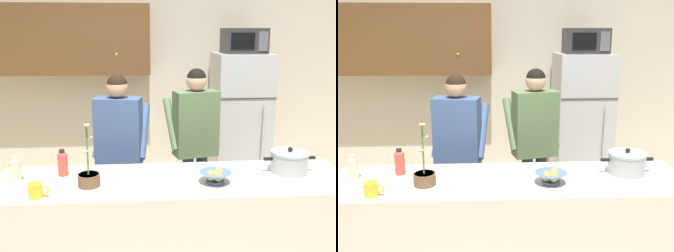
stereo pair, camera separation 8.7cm
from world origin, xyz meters
The scene contains 12 objects.
back_wall_unit centered at (-0.29, 2.24, 1.43)m, with size 6.00×0.48×2.60m.
kitchen_island centered at (0.00, 0.00, 0.46)m, with size 2.53×0.68×0.92m, color silver.
refrigerator centered at (0.97, 1.85, 0.84)m, with size 0.64×0.68×1.69m.
microwave centered at (0.97, 1.83, 1.83)m, with size 0.48×0.37×0.28m.
person_near_pot centered at (-0.42, 0.76, 0.98)m, with size 0.54×0.48×1.58m.
person_by_sink centered at (0.29, 0.94, 1.00)m, with size 0.56×0.49×1.61m.
cooking_pot centered at (0.86, 0.07, 1.00)m, with size 0.39×0.28×0.19m.
coffee_mug centered at (-0.90, -0.24, 0.97)m, with size 0.13×0.09×0.10m.
bread_bowl centered at (0.28, -0.09, 0.97)m, with size 0.23×0.23×0.10m.
bottle_near_edge centered at (-0.80, 0.14, 1.02)m, with size 0.07×0.07×0.20m.
bottle_mid_counter centered at (-1.11, 0.06, 1.01)m, with size 0.07×0.07×0.18m.
potted_orchid centered at (-0.59, -0.07, 0.98)m, with size 0.15×0.15×0.45m.
Camera 1 is at (-0.24, -2.50, 1.94)m, focal length 40.44 mm.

